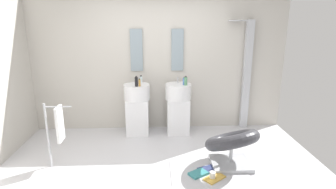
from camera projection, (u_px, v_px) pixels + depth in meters
The scene contains 19 objects.
ground_plane at pixel (159, 171), 3.87m from camera, with size 4.80×3.60×0.04m, color silver.
rear_partition at pixel (157, 61), 5.11m from camera, with size 4.80×0.10×2.60m, color beige.
pedestal_sink_left at pixel (137, 108), 4.98m from camera, with size 0.46×0.46×1.03m.
pedestal_sink_right at pixel (178, 107), 5.02m from camera, with size 0.46×0.46×1.03m.
vanity_mirror_left at pixel (136, 50), 4.96m from camera, with size 0.22×0.03×0.76m, color #8C9EA8.
vanity_mirror_right at pixel (177, 50), 5.00m from camera, with size 0.22×0.03×0.76m, color #8C9EA8.
shower_column at pixel (246, 73), 5.13m from camera, with size 0.49×0.24×2.05m.
lounge_chair at pixel (232, 143), 3.89m from camera, with size 1.06×1.07×0.65m.
towel_rack at pixel (58, 125), 3.80m from camera, with size 0.37×0.22×0.95m.
area_rug at pixel (210, 174), 3.76m from camera, with size 1.07×0.82×0.01m, color #B2B2B7.
magazine_ochre at pixel (214, 178), 3.63m from camera, with size 0.29×0.16×0.02m, color gold.
magazine_navy at pixel (207, 170), 3.82m from camera, with size 0.24×0.17×0.03m, color navy.
magazine_teal at pixel (198, 174), 3.72m from camera, with size 0.25×0.16×0.03m, color teal.
coffee_mug at pixel (213, 175), 3.61m from camera, with size 0.08×0.08×0.10m, color white.
soap_bottle_clear at pixel (141, 79), 5.00m from camera, with size 0.05×0.05×0.14m.
soap_bottle_green at pixel (186, 81), 4.80m from camera, with size 0.06×0.06×0.16m.
soap_bottle_black at pixel (136, 82), 4.71m from camera, with size 0.05×0.05×0.18m.
soap_bottle_blue at pixel (184, 81), 4.83m from camera, with size 0.06×0.06×0.14m.
soap_bottle_amber at pixel (139, 83), 4.72m from camera, with size 0.04×0.04×0.14m.
Camera 1 is at (-0.05, -3.44, 2.05)m, focal length 29.26 mm.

